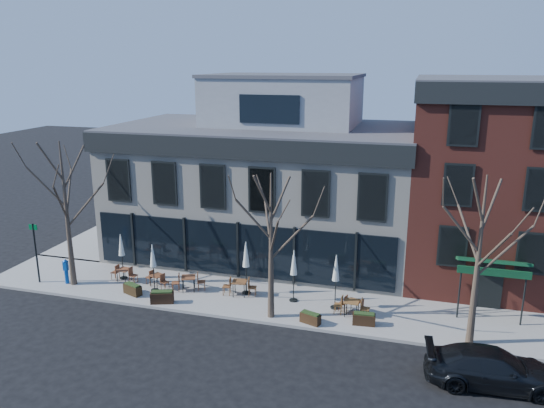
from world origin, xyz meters
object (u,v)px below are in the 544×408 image
(umbrella_0, at_px, (121,247))
(cafe_set_0, at_px, (124,274))
(call_box, at_px, (66,270))
(parked_sedan, at_px, (493,368))

(umbrella_0, bearing_deg, cafe_set_0, -51.40)
(call_box, bearing_deg, parked_sedan, -9.32)
(parked_sedan, xyz_separation_m, umbrella_0, (-18.89, 5.00, 1.27))
(parked_sedan, relative_size, cafe_set_0, 2.96)
(cafe_set_0, bearing_deg, umbrella_0, 128.60)
(call_box, bearing_deg, cafe_set_0, 21.30)
(parked_sedan, relative_size, umbrella_0, 1.92)
(umbrella_0, bearing_deg, call_box, -150.81)
(parked_sedan, bearing_deg, call_box, 76.19)
(parked_sedan, height_order, cafe_set_0, parked_sedan)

